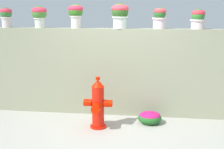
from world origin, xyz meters
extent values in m
plane|color=#A3A297|center=(0.00, 0.00, 0.00)|extent=(24.00, 24.00, 0.00)
cube|color=gray|center=(0.00, 1.11, 0.85)|extent=(5.11, 0.28, 1.71)
cylinder|color=silver|center=(-2.25, 1.13, 1.82)|extent=(0.18, 0.18, 0.21)
cylinder|color=silver|center=(-2.25, 1.13, 1.91)|extent=(0.22, 0.22, 0.03)
sphere|color=#327132|center=(-2.25, 1.13, 1.99)|extent=(0.23, 0.23, 0.23)
ellipsoid|color=#DC344B|center=(-2.25, 1.13, 2.03)|extent=(0.24, 0.24, 0.13)
cylinder|color=silver|center=(-1.55, 1.12, 1.81)|extent=(0.19, 0.19, 0.20)
cylinder|color=silver|center=(-1.55, 1.12, 1.90)|extent=(0.22, 0.22, 0.03)
sphere|color=#3E7C2E|center=(-1.55, 1.12, 1.99)|extent=(0.29, 0.29, 0.29)
ellipsoid|color=#D8324C|center=(-1.55, 1.12, 2.04)|extent=(0.30, 0.30, 0.16)
cylinder|color=beige|center=(-0.81, 1.10, 1.83)|extent=(0.19, 0.19, 0.24)
cylinder|color=beige|center=(-0.81, 1.10, 1.93)|extent=(0.22, 0.22, 0.03)
sphere|color=#336F20|center=(-0.81, 1.10, 2.03)|extent=(0.28, 0.28, 0.28)
ellipsoid|color=#DA2C44|center=(-0.81, 1.10, 2.08)|extent=(0.29, 0.29, 0.15)
cylinder|color=silver|center=(0.06, 1.09, 1.82)|extent=(0.25, 0.25, 0.23)
cylinder|color=silver|center=(0.06, 1.09, 1.92)|extent=(0.30, 0.30, 0.03)
sphere|color=#2D5B1F|center=(0.06, 1.09, 2.03)|extent=(0.31, 0.31, 0.31)
ellipsoid|color=#E13946|center=(0.06, 1.09, 2.08)|extent=(0.33, 0.33, 0.17)
cylinder|color=silver|center=(0.80, 1.13, 1.81)|extent=(0.24, 0.24, 0.21)
cylinder|color=silver|center=(0.80, 1.13, 1.90)|extent=(0.28, 0.28, 0.03)
sphere|color=#276124|center=(0.80, 1.13, 1.99)|extent=(0.23, 0.23, 0.23)
ellipsoid|color=#DF3740|center=(0.80, 1.13, 2.03)|extent=(0.24, 0.24, 0.12)
cylinder|color=silver|center=(1.50, 1.12, 1.80)|extent=(0.25, 0.25, 0.18)
cylinder|color=silver|center=(1.50, 1.12, 1.87)|extent=(0.29, 0.29, 0.03)
sphere|color=#30752E|center=(1.50, 1.12, 1.96)|extent=(0.24, 0.24, 0.24)
ellipsoid|color=#DC3240|center=(1.50, 1.12, 2.00)|extent=(0.25, 0.25, 0.13)
cylinder|color=red|center=(-0.25, 0.32, 0.01)|extent=(0.29, 0.29, 0.03)
cylinder|color=red|center=(-0.25, 0.32, 0.37)|extent=(0.21, 0.21, 0.75)
cone|color=#F21700|center=(-0.25, 0.32, 0.81)|extent=(0.23, 0.23, 0.12)
cylinder|color=#F21700|center=(-0.25, 0.32, 0.90)|extent=(0.08, 0.08, 0.05)
cylinder|color=#F21700|center=(-0.43, 0.32, 0.45)|extent=(0.15, 0.13, 0.13)
cylinder|color=#F21700|center=(-0.07, 0.32, 0.45)|extent=(0.15, 0.13, 0.13)
cylinder|color=#F21700|center=(-0.25, 0.13, 0.42)|extent=(0.16, 0.16, 0.16)
ellipsoid|color=#246025|center=(0.67, 0.62, 0.10)|extent=(0.43, 0.39, 0.23)
ellipsoid|color=#C01966|center=(0.67, 0.62, 0.15)|extent=(0.39, 0.35, 0.13)
camera|label=1|loc=(0.62, -4.58, 2.05)|focal=47.33mm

